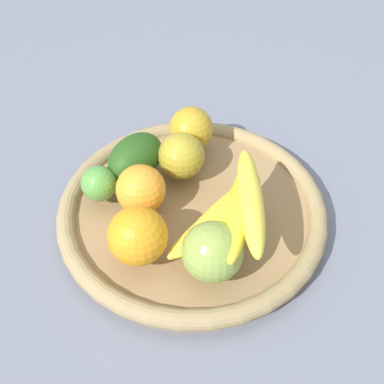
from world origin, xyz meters
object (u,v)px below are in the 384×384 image
at_px(lime_0, 99,183).
at_px(apple_2, 191,129).
at_px(orange_0, 138,236).
at_px(apple_0, 181,156).
at_px(banana_bunch, 231,210).
at_px(avocado, 135,157).
at_px(orange_1, 141,192).
at_px(apple_1, 212,252).

bearing_deg(lime_0, apple_2, 123.61).
distance_m(orange_0, apple_0, 0.16).
bearing_deg(orange_0, banana_bunch, 100.59).
xyz_separation_m(apple_2, banana_bunch, (0.18, 0.03, 0.01)).
xyz_separation_m(avocado, orange_1, (0.07, 0.00, 0.00)).
xyz_separation_m(banana_bunch, orange_0, (0.02, -0.12, -0.01)).
relative_size(orange_0, apple_1, 1.00).
relative_size(apple_2, apple_0, 1.00).
xyz_separation_m(banana_bunch, orange_1, (-0.06, -0.11, -0.01)).
height_order(apple_2, orange_1, same).
bearing_deg(apple_2, apple_1, -0.84).
bearing_deg(banana_bunch, orange_1, -116.19).
distance_m(banana_bunch, apple_1, 0.07).
xyz_separation_m(banana_bunch, apple_0, (-0.12, -0.05, -0.01)).
relative_size(apple_2, avocado, 0.72).
distance_m(avocado, apple_0, 0.07).
distance_m(avocado, lime_0, 0.07).
bearing_deg(avocado, apple_1, 24.39).
height_order(avocado, orange_1, orange_1).
bearing_deg(apple_1, apple_0, -174.29).
xyz_separation_m(orange_1, apple_0, (-0.07, 0.06, 0.00)).
distance_m(apple_2, orange_1, 0.15).
bearing_deg(apple_0, lime_0, -74.22).
distance_m(banana_bunch, lime_0, 0.19).
xyz_separation_m(apple_1, apple_0, (-0.18, -0.02, -0.00)).
xyz_separation_m(apple_1, lime_0, (-0.15, -0.14, -0.01)).
distance_m(avocado, banana_bunch, 0.17).
bearing_deg(orange_1, lime_0, -119.00).
height_order(apple_2, apple_0, same).
bearing_deg(apple_2, orange_0, -24.11).
xyz_separation_m(avocado, banana_bunch, (0.13, 0.12, 0.01)).
relative_size(avocado, lime_0, 1.87).
distance_m(apple_2, banana_bunch, 0.18).
height_order(orange_1, apple_1, apple_1).
bearing_deg(apple_2, lime_0, -56.39).
relative_size(orange_1, orange_0, 0.90).
height_order(orange_0, apple_0, orange_0).
bearing_deg(lime_0, apple_0, 105.78).
bearing_deg(apple_1, orange_0, -112.06).
relative_size(orange_1, lime_0, 1.35).
xyz_separation_m(banana_bunch, lime_0, (-0.09, -0.17, -0.02)).
relative_size(banana_bunch, apple_1, 2.44).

